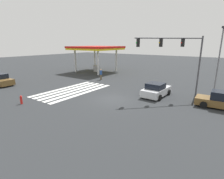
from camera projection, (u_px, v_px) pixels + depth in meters
name	position (u px, v px, depth m)	size (l,w,h in m)	color
ground_plane	(112.00, 99.00, 18.93)	(142.72, 142.72, 0.00)	#2B2D30
crosswalk_markings	(73.00, 91.00, 22.36)	(9.94, 4.40, 0.01)	silver
traffic_signal_mast	(179.00, 52.00, 18.82)	(5.53, 5.53, 6.64)	#47474C
car_0	(223.00, 101.00, 16.10)	(2.17, 4.43, 1.59)	brown
car_1	(156.00, 90.00, 19.88)	(4.26, 2.37, 1.56)	silver
gas_station_canopy	(96.00, 49.00, 35.94)	(8.85, 8.85, 5.26)	yellow
pedestrian	(101.00, 74.00, 28.59)	(0.41, 0.41, 1.79)	brown
street_light_pole_a	(220.00, 53.00, 21.02)	(0.80, 0.36, 7.78)	slate
fire_hydrant	(21.00, 100.00, 17.36)	(0.22, 0.22, 0.86)	red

